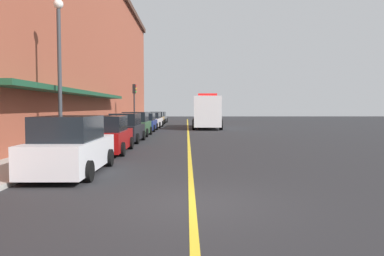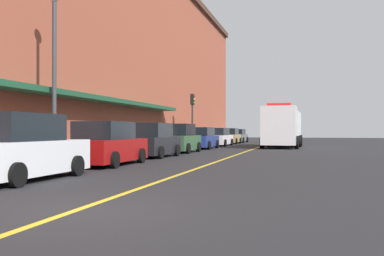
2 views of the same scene
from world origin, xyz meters
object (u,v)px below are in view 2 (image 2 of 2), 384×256
object	(u,v)px
parked_car_6	(230,137)
box_truck	(283,127)
parked_car_4	(202,139)
parked_car_0	(19,149)
parked_car_3	(179,139)
parked_car_2	(153,141)
parked_car_5	(218,137)
parking_meter_4	(207,134)
traffic_light_near	(192,109)
parking_meter_3	(135,137)
street_lamp_left	(54,57)
parked_car_7	(237,136)
parked_car_1	(107,145)
parking_meter_1	(175,135)
parking_meter_0	(203,134)
parking_meter_2	(220,134)

from	to	relation	value
parked_car_6	box_truck	size ratio (longest dim) A/B	0.52
parked_car_4	parked_car_6	size ratio (longest dim) A/B	1.03
parked_car_0	parked_car_3	bearing A→B (deg)	0.39
parked_car_2	box_truck	xyz separation A→B (m)	(5.91, 15.71, 0.83)
parked_car_0	parked_car_5	world-z (taller)	parked_car_0
parking_meter_4	traffic_light_near	bearing A→B (deg)	-89.41
parking_meter_3	street_lamp_left	size ratio (longest dim) A/B	0.19
parked_car_7	parked_car_1	bearing A→B (deg)	-177.92
parked_car_7	parked_car_6	bearing A→B (deg)	-177.47
parked_car_0	parked_car_6	bearing A→B (deg)	0.13
box_truck	parked_car_1	bearing A→B (deg)	-13.89
parked_car_5	box_truck	size ratio (longest dim) A/B	0.52
box_truck	parking_meter_1	distance (m)	10.16
parked_car_4	parking_meter_4	bearing A→B (deg)	9.89
parked_car_6	parking_meter_4	bearing A→B (deg)	160.85
parked_car_4	parked_car_6	bearing A→B (deg)	0.21
parking_meter_0	traffic_light_near	size ratio (longest dim) A/B	0.31
parked_car_7	parking_meter_2	distance (m)	3.52
parked_car_0	parked_car_5	distance (m)	28.73
parked_car_2	parking_meter_3	size ratio (longest dim) A/B	3.13
parked_car_0	parked_car_4	distance (m)	22.44
parked_car_2	parking_meter_2	size ratio (longest dim) A/B	3.13
parked_car_4	parked_car_5	bearing A→B (deg)	-0.13
parked_car_4	street_lamp_left	xyz separation A→B (m)	(-2.03, -17.39, 3.62)
parked_car_0	street_lamp_left	distance (m)	6.46
parked_car_1	box_truck	bearing A→B (deg)	-16.41
parked_car_4	parking_meter_0	size ratio (longest dim) A/B	3.64
parked_car_6	parking_meter_4	xyz separation A→B (m)	(-1.44, -4.26, 0.29)
parked_car_2	parking_meter_0	bearing A→B (deg)	6.70
parked_car_0	parked_car_3	size ratio (longest dim) A/B	1.16
parked_car_0	parked_car_4	bearing A→B (deg)	0.13
box_truck	parking_meter_3	world-z (taller)	box_truck
parked_car_0	parked_car_5	bearing A→B (deg)	0.06
parking_meter_3	street_lamp_left	xyz separation A→B (m)	(-0.60, -7.29, 3.34)
parked_car_6	street_lamp_left	world-z (taller)	street_lamp_left
box_truck	traffic_light_near	distance (m)	7.70
parking_meter_1	parked_car_0	bearing A→B (deg)	-86.01
parked_car_4	parked_car_7	world-z (taller)	parked_car_4
parking_meter_3	traffic_light_near	size ratio (longest dim) A/B	0.31
parked_car_1	parked_car_5	world-z (taller)	parked_car_1
parked_car_0	parking_meter_4	size ratio (longest dim) A/B	3.60
parking_meter_0	street_lamp_left	world-z (taller)	street_lamp_left
parking_meter_1	street_lamp_left	world-z (taller)	street_lamp_left
parking_meter_0	parking_meter_1	bearing A→B (deg)	-90.00
parking_meter_4	parking_meter_0	bearing A→B (deg)	-90.00
parking_meter_3	parking_meter_4	distance (m)	18.54
parked_car_5	parking_meter_3	size ratio (longest dim) A/B	3.54
traffic_light_near	parked_car_7	bearing A→B (deg)	85.11
parked_car_2	parked_car_0	bearing A→B (deg)	-177.87
parked_car_2	traffic_light_near	size ratio (longest dim) A/B	0.97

